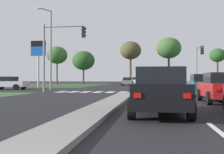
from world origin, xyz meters
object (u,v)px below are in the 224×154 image
(car_silver_second, at_px, (8,83))
(car_black_fourth, at_px, (160,91))
(car_teal_eighth, at_px, (203,85))
(traffic_signal_near_left, at_px, (58,46))
(car_red_fifth, at_px, (223,87))
(fuel_price_totem, at_px, (38,54))
(car_white_near, at_px, (132,81))
(car_grey_seventh, at_px, (128,81))
(treeline_near, at_px, (57,55))
(treeline_second, at_px, (83,61))
(treeline_fourth, at_px, (169,48))
(pedestrian_at_median, at_px, (139,78))
(treeline_fifth, at_px, (217,56))
(car_navy_sixth, at_px, (211,83))
(traffic_signal_far_right, at_px, (199,59))
(treeline_third, at_px, (131,51))
(street_lamp_second, at_px, (50,45))

(car_silver_second, xyz_separation_m, car_black_fourth, (16.55, -21.12, 0.05))
(car_teal_eighth, xyz_separation_m, traffic_signal_near_left, (-11.81, 3.62, 3.34))
(car_red_fifth, xyz_separation_m, car_teal_eighth, (0.03, 5.85, 0.01))
(fuel_price_totem, bearing_deg, car_white_near, 72.93)
(car_grey_seventh, height_order, treeline_near, treeline_near)
(car_red_fifth, distance_m, traffic_signal_near_left, 15.49)
(treeline_second, bearing_deg, treeline_fourth, -5.17)
(pedestrian_at_median, bearing_deg, treeline_fifth, -115.57)
(car_silver_second, distance_m, car_navy_sixth, 22.91)
(car_teal_eighth, bearing_deg, treeline_near, 119.97)
(car_navy_sixth, distance_m, fuel_price_totem, 20.37)
(car_red_fifth, distance_m, traffic_signal_far_right, 21.28)
(car_red_fifth, height_order, pedestrian_at_median, pedestrian_at_median)
(traffic_signal_near_left, bearing_deg, treeline_third, 84.56)
(car_black_fourth, relative_size, traffic_signal_far_right, 0.83)
(car_black_fourth, xyz_separation_m, car_navy_sixth, (6.26, 23.32, -0.03))
(treeline_third, bearing_deg, traffic_signal_far_right, -68.95)
(car_black_fourth, distance_m, traffic_signal_near_left, 17.37)
(treeline_third, distance_m, treeline_fifth, 18.42)
(car_grey_seventh, height_order, traffic_signal_near_left, traffic_signal_near_left)
(car_teal_eighth, relative_size, traffic_signal_near_left, 0.70)
(street_lamp_second, bearing_deg, pedestrian_at_median, 52.79)
(car_white_near, bearing_deg, treeline_near, -7.48)
(treeline_third, bearing_deg, fuel_price_totem, -106.78)
(car_navy_sixth, xyz_separation_m, car_teal_eighth, (-2.95, -12.16, 0.01))
(treeline_near, xyz_separation_m, treeline_second, (6.43, -0.04, -1.34))
(car_grey_seventh, height_order, fuel_price_totem, fuel_price_totem)
(street_lamp_second, bearing_deg, traffic_signal_near_left, -62.19)
(car_red_fifth, bearing_deg, street_lamp_second, 134.90)
(fuel_price_totem, distance_m, treeline_third, 31.14)
(car_navy_sixth, bearing_deg, traffic_signal_near_left, -59.94)
(treeline_third, bearing_deg, pedestrian_at_median, -82.70)
(street_lamp_second, bearing_deg, treeline_second, 97.82)
(car_grey_seventh, bearing_deg, traffic_signal_near_left, 82.08)
(car_black_fourth, relative_size, treeline_near, 0.49)
(car_red_fifth, distance_m, pedestrian_at_median, 26.87)
(car_red_fifth, relative_size, street_lamp_second, 0.51)
(car_silver_second, height_order, traffic_signal_far_right, traffic_signal_far_right)
(pedestrian_at_median, xyz_separation_m, fuel_price_totem, (-11.67, -8.38, 2.94))
(fuel_price_totem, xyz_separation_m, treeline_fifth, (27.31, 30.34, 1.90))
(pedestrian_at_median, distance_m, treeline_third, 22.30)
(car_red_fifth, xyz_separation_m, treeline_third, (-8.15, 47.59, 6.58))
(treeline_second, bearing_deg, car_silver_second, -90.74)
(street_lamp_second, bearing_deg, car_red_fifth, -45.10)
(treeline_fourth, relative_size, treeline_fifth, 1.34)
(car_grey_seventh, bearing_deg, fuel_price_totem, 64.52)
(car_red_fifth, distance_m, car_navy_sixth, 18.26)
(treeline_second, relative_size, treeline_fifth, 1.01)
(treeline_third, height_order, treeline_fourth, treeline_fourth)
(car_silver_second, bearing_deg, treeline_third, 159.82)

